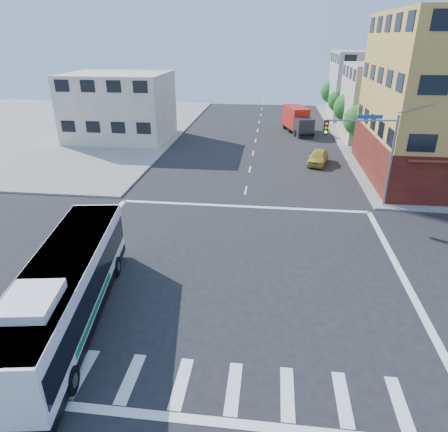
# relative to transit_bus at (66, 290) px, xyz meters

# --- Properties ---
(ground) EXTENTS (120.00, 120.00, 0.00)m
(ground) POSITION_rel_transit_bus_xyz_m (6.76, 5.15, -1.80)
(ground) COLOR black
(ground) RESTS_ON ground
(sidewalk_nw) EXTENTS (50.00, 50.00, 0.15)m
(sidewalk_nw) POSITION_rel_transit_bus_xyz_m (-28.24, 40.15, -1.73)
(sidewalk_nw) COLOR gray
(sidewalk_nw) RESTS_ON ground
(building_east_near) EXTENTS (12.06, 10.06, 9.00)m
(building_east_near) POSITION_rel_transit_bus_xyz_m (23.74, 39.13, 2.71)
(building_east_near) COLOR #BBAA8E
(building_east_near) RESTS_ON ground
(building_east_far) EXTENTS (12.06, 10.06, 10.00)m
(building_east_far) POSITION_rel_transit_bus_xyz_m (23.74, 53.13, 3.21)
(building_east_far) COLOR #A9A9A4
(building_east_far) RESTS_ON ground
(building_west) EXTENTS (12.06, 10.06, 8.00)m
(building_west) POSITION_rel_transit_bus_xyz_m (-10.26, 35.13, 2.20)
(building_west) COLOR beige
(building_west) RESTS_ON ground
(signal_mast_ne) EXTENTS (7.91, 1.13, 8.07)m
(signal_mast_ne) POSITION_rel_transit_bus_xyz_m (15.84, 15.77, 3.18)
(signal_mast_ne) COLOR gray
(signal_mast_ne) RESTS_ON ground
(street_tree_a) EXTENTS (3.60, 3.60, 5.53)m
(street_tree_a) POSITION_rel_transit_bus_xyz_m (18.66, 33.07, 1.79)
(street_tree_a) COLOR #342413
(street_tree_a) RESTS_ON ground
(street_tree_b) EXTENTS (3.80, 3.80, 5.79)m
(street_tree_b) POSITION_rel_transit_bus_xyz_m (18.66, 41.07, 1.95)
(street_tree_b) COLOR #342413
(street_tree_b) RESTS_ON ground
(street_tree_c) EXTENTS (3.40, 3.40, 5.29)m
(street_tree_c) POSITION_rel_transit_bus_xyz_m (18.66, 49.07, 1.66)
(street_tree_c) COLOR #342413
(street_tree_c) RESTS_ON ground
(street_tree_d) EXTENTS (4.00, 4.00, 6.03)m
(street_tree_d) POSITION_rel_transit_bus_xyz_m (18.66, 57.07, 2.08)
(street_tree_d) COLOR #342413
(street_tree_d) RESTS_ON ground
(transit_bus) EXTENTS (4.58, 12.70, 3.68)m
(transit_bus) POSITION_rel_transit_bus_xyz_m (0.00, 0.00, 0.00)
(transit_bus) COLOR black
(transit_bus) RESTS_ON ground
(box_truck) EXTENTS (4.07, 7.65, 3.31)m
(box_truck) POSITION_rel_transit_bus_xyz_m (12.14, 41.38, -0.20)
(box_truck) COLOR #232328
(box_truck) RESTS_ON ground
(parked_car) EXTENTS (2.77, 4.65, 1.48)m
(parked_car) POSITION_rel_transit_bus_xyz_m (13.59, 26.79, -1.06)
(parked_car) COLOR gold
(parked_car) RESTS_ON ground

